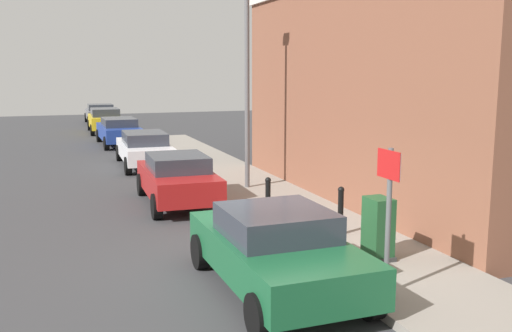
% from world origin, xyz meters
% --- Properties ---
extents(ground, '(80.00, 80.00, 0.00)m').
position_xyz_m(ground, '(0.00, 0.00, 0.00)').
color(ground, '#38383A').
extents(sidewalk, '(2.56, 30.00, 0.15)m').
position_xyz_m(sidewalk, '(1.92, 6.00, 0.07)').
color(sidewalk, gray).
rests_on(sidewalk, ground).
extents(corner_building, '(7.46, 12.07, 9.72)m').
position_xyz_m(corner_building, '(6.88, 4.04, 4.86)').
color(corner_building, brown).
rests_on(corner_building, ground).
extents(car_green, '(2.01, 4.12, 1.39)m').
position_xyz_m(car_green, '(-0.38, -1.17, 0.72)').
color(car_green, '#195933').
rests_on(car_green, ground).
extents(car_red, '(1.90, 4.04, 1.37)m').
position_xyz_m(car_red, '(-0.56, 5.51, 0.72)').
color(car_red, maroon).
rests_on(car_red, ground).
extents(car_white, '(1.92, 4.53, 1.32)m').
position_xyz_m(car_white, '(-0.41, 12.08, 0.71)').
color(car_white, silver).
rests_on(car_white, ground).
extents(car_blue, '(1.88, 4.52, 1.34)m').
position_xyz_m(car_blue, '(-0.57, 18.82, 0.72)').
color(car_blue, navy).
rests_on(car_blue, ground).
extents(car_yellow, '(1.92, 4.27, 1.43)m').
position_xyz_m(car_yellow, '(-0.65, 25.00, 0.76)').
color(car_yellow, gold).
rests_on(car_yellow, ground).
extents(car_grey, '(1.97, 4.29, 1.35)m').
position_xyz_m(car_grey, '(-0.40, 31.05, 0.71)').
color(car_grey, slate).
rests_on(car_grey, ground).
extents(utility_cabinet, '(0.46, 0.61, 1.15)m').
position_xyz_m(utility_cabinet, '(1.85, -0.69, 0.68)').
color(utility_cabinet, '#1E4C28').
rests_on(utility_cabinet, sidewalk).
extents(bollard_near_cabinet, '(0.14, 0.14, 1.04)m').
position_xyz_m(bollard_near_cabinet, '(1.95, 0.94, 0.70)').
color(bollard_near_cabinet, black).
rests_on(bollard_near_cabinet, sidewalk).
extents(bollard_far_kerb, '(0.14, 0.14, 1.04)m').
position_xyz_m(bollard_far_kerb, '(0.89, 2.47, 0.70)').
color(bollard_far_kerb, black).
rests_on(bollard_far_kerb, sidewalk).
extents(street_sign, '(0.08, 0.60, 2.30)m').
position_xyz_m(street_sign, '(1.04, -2.23, 1.66)').
color(street_sign, '#59595B').
rests_on(street_sign, sidewalk).
extents(lamppost, '(0.20, 0.44, 5.72)m').
position_xyz_m(lamppost, '(1.74, 6.38, 3.30)').
color(lamppost, '#59595B').
rests_on(lamppost, sidewalk).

